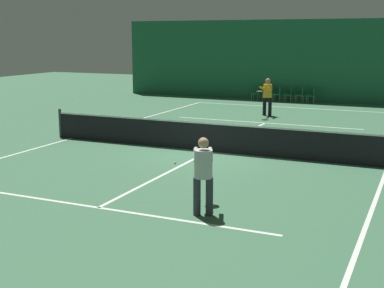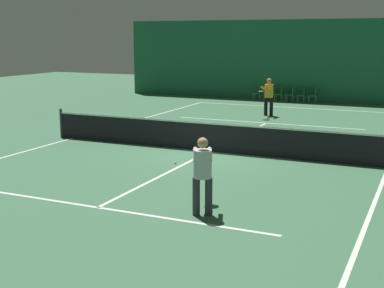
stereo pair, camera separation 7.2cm
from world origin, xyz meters
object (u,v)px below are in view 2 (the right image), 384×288
(courtside_chair_2, at_px, (280,93))
(courtside_chair_5, at_px, (314,95))
(player_far, at_px, (269,94))
(tennis_ball, at_px, (175,163))
(courtside_chair_1, at_px, (269,93))
(player_near, at_px, (203,170))
(tennis_net, at_px, (210,136))
(courtside_chair_3, at_px, (291,94))
(courtside_chair_0, at_px, (259,92))
(courtside_chair_4, at_px, (303,94))

(courtside_chair_2, relative_size, courtside_chair_5, 1.00)
(player_far, height_order, tennis_ball, player_far)
(courtside_chair_1, bearing_deg, courtside_chair_2, 90.00)
(courtside_chair_2, bearing_deg, player_near, 10.72)
(tennis_net, bearing_deg, courtside_chair_3, 93.57)
(courtside_chair_0, bearing_deg, player_near, 14.24)
(player_near, distance_m, courtside_chair_3, 20.40)
(player_near, bearing_deg, courtside_chair_0, -9.45)
(tennis_net, bearing_deg, courtside_chair_5, 88.37)
(courtside_chair_1, distance_m, tennis_ball, 16.41)
(courtside_chair_2, height_order, tennis_ball, courtside_chair_2)
(courtside_chair_0, distance_m, courtside_chair_5, 3.24)
(courtside_chair_4, relative_size, tennis_ball, 12.73)
(tennis_net, bearing_deg, courtside_chair_4, 90.97)
(courtside_chair_2, distance_m, courtside_chair_3, 0.65)
(player_far, xyz_separation_m, courtside_chair_0, (-2.28, 5.75, -0.54))
(courtside_chair_4, bearing_deg, courtside_chair_3, -90.00)
(courtside_chair_0, bearing_deg, tennis_ball, 9.01)
(courtside_chair_0, height_order, courtside_chair_2, same)
(courtside_chair_3, distance_m, courtside_chair_4, 0.65)
(courtside_chair_1, bearing_deg, courtside_chair_3, 90.00)
(player_near, distance_m, tennis_ball, 4.70)
(player_near, bearing_deg, courtside_chair_5, -18.39)
(player_far, height_order, courtside_chair_3, player_far)
(courtside_chair_0, relative_size, courtside_chair_2, 1.00)
(courtside_chair_0, bearing_deg, courtside_chair_4, 90.00)
(player_far, bearing_deg, player_near, 15.63)
(courtside_chair_1, distance_m, courtside_chair_3, 1.30)
(courtside_chair_1, height_order, courtside_chair_2, same)
(courtside_chair_4, bearing_deg, courtside_chair_5, 90.00)
(tennis_net, bearing_deg, courtside_chair_0, 101.25)
(courtside_chair_5, bearing_deg, tennis_ball, -2.32)
(courtside_chair_0, xyz_separation_m, courtside_chair_1, (0.65, 0.00, 0.00))
(courtside_chair_0, xyz_separation_m, courtside_chair_2, (1.30, 0.00, 0.00))
(courtside_chair_5, bearing_deg, tennis_net, -1.63)
(player_far, bearing_deg, tennis_ball, 6.14)
(tennis_net, distance_m, tennis_ball, 2.10)
(tennis_ball, bearing_deg, courtside_chair_1, 96.77)
(courtside_chair_5, bearing_deg, player_far, -9.47)
(tennis_net, relative_size, tennis_ball, 181.82)
(courtside_chair_0, relative_size, courtside_chair_5, 1.00)
(courtside_chair_1, xyz_separation_m, courtside_chair_2, (0.65, 0.00, 0.00))
(tennis_net, height_order, courtside_chair_3, tennis_net)
(courtside_chair_2, xyz_separation_m, courtside_chair_4, (1.30, 0.00, 0.00))
(courtside_chair_1, xyz_separation_m, courtside_chair_4, (1.95, 0.00, 0.00))
(player_near, xyz_separation_m, courtside_chair_4, (-2.52, 20.15, -0.48))
(player_near, bearing_deg, courtside_chair_1, -11.20)
(courtside_chair_2, bearing_deg, courtside_chair_5, 90.00)
(courtside_chair_2, bearing_deg, courtside_chair_1, -90.00)
(courtside_chair_1, bearing_deg, courtside_chair_5, 90.00)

